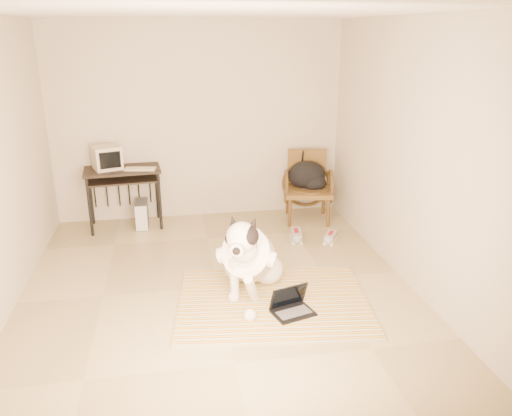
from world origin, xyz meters
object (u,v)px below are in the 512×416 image
object	(u,v)px
laptop	(291,306)
dog	(250,257)
crt_monitor	(107,158)
rattan_chair	(308,186)
computer_desk	(123,177)
backpack	(308,176)
pc_tower	(142,214)

from	to	relation	value
laptop	dog	bearing A→B (deg)	121.39
laptop	crt_monitor	distance (m)	3.35
dog	rattan_chair	world-z (taller)	rattan_chair
dog	computer_desk	xyz separation A→B (m)	(-1.37, 2.08, 0.33)
computer_desk	laptop	bearing A→B (deg)	-56.99
backpack	dog	bearing A→B (deg)	-120.51
computer_desk	rattan_chair	distance (m)	2.53
dog	backpack	world-z (taller)	dog
backpack	pc_tower	bearing A→B (deg)	177.79
pc_tower	backpack	bearing A→B (deg)	-2.21
crt_monitor	dog	bearing A→B (deg)	-53.74
dog	backpack	distance (m)	2.28
pc_tower	laptop	bearing A→B (deg)	-60.07
crt_monitor	pc_tower	distance (m)	0.89
dog	crt_monitor	world-z (taller)	crt_monitor
laptop	rattan_chair	bearing A→B (deg)	71.35
computer_desk	dog	bearing A→B (deg)	-56.59
rattan_chair	dog	bearing A→B (deg)	-120.41
pc_tower	rattan_chair	distance (m)	2.33
dog	pc_tower	size ratio (longest dim) A/B	3.33
computer_desk	crt_monitor	world-z (taller)	crt_monitor
laptop	rattan_chair	xyz separation A→B (m)	(0.84, 2.48, 0.40)
dog	computer_desk	bearing A→B (deg)	123.41
laptop	crt_monitor	bearing A→B (deg)	125.35
pc_tower	rattan_chair	world-z (taller)	rattan_chair
crt_monitor	rattan_chair	distance (m)	2.75
computer_desk	rattan_chair	bearing A→B (deg)	-2.65
computer_desk	backpack	world-z (taller)	backpack
dog	computer_desk	distance (m)	2.51
computer_desk	rattan_chair	world-z (taller)	rattan_chair
pc_tower	backpack	distance (m)	2.35
dog	rattan_chair	bearing A→B (deg)	59.59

